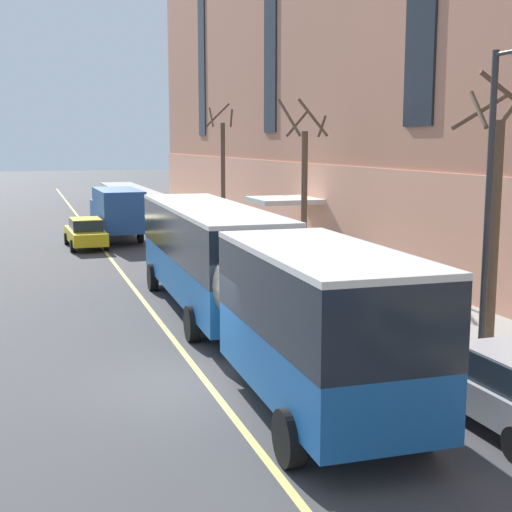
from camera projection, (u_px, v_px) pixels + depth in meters
name	position (u px, v px, depth m)	size (l,w,h in m)	color
ground_plane	(195.00, 384.00, 16.18)	(260.00, 260.00, 0.00)	#424244
sidewalk	(443.00, 321.00, 21.56)	(4.11, 160.00, 0.15)	#9E9B93
city_bus	(238.00, 269.00, 19.49)	(3.14, 18.44, 3.44)	#19569E
parked_car_white_1	(350.00, 308.00, 20.27)	(2.07, 4.32, 1.56)	silver
parked_car_green_2	(219.00, 243.00, 33.31)	(2.01, 4.39, 1.56)	#23603D
parked_car_silver_5	(168.00, 216.00, 45.61)	(2.06, 4.81, 1.56)	#B7B7BC
parked_car_silver_6	(510.00, 388.00, 13.62)	(2.02, 4.54, 1.56)	#B7B7BC
parked_car_white_7	(276.00, 269.00, 26.39)	(2.12, 4.62, 1.56)	silver
box_truck	(117.00, 211.00, 39.84)	(2.45, 7.35, 2.91)	#285199
taxi_cab	(86.00, 233.00, 37.09)	(2.03, 4.80, 1.56)	yellow
street_tree_mid_block	(495.00, 211.00, 18.19)	(1.92, 2.05, 6.97)	brown
street_tree_far_uptown	(304.00, 183.00, 30.41)	(1.95, 1.75, 7.11)	brown
street_tree_far_downtown	(223.00, 169.00, 42.72)	(1.58, 1.57, 7.65)	brown
street_lamp	(495.00, 177.00, 16.53)	(0.36, 1.48, 7.37)	#2D2D30
lane_centerline	(179.00, 347.00, 19.08)	(0.16, 140.00, 0.01)	#E0D66B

